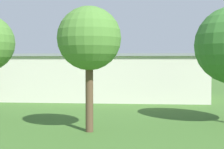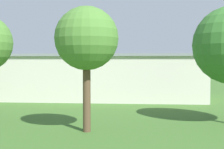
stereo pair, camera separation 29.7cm
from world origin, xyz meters
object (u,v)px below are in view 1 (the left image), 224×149
object	(u,v)px
person_near_hangar_door	(191,85)
car_black	(55,85)
car_grey	(26,84)
person_watching_takeoff	(61,83)
biplane	(113,71)
person_by_parked_cars	(124,83)
tree_behind_hangar_left	(89,39)
car_blue	(176,86)
hangar	(105,76)
person_walking_on_apron	(172,85)

from	to	relation	value
person_near_hangar_door	car_black	bearing A→B (deg)	2.43
car_grey	person_watching_takeoff	size ratio (longest dim) A/B	3.13
car_grey	person_near_hangar_door	bearing A→B (deg)	-179.51
biplane	person_by_parked_cars	xyz separation A→B (m)	(-3.89, 21.47, -1.91)
car_black	person_watching_takeoff	bearing A→B (deg)	-88.79
biplane	tree_behind_hangar_left	size ratio (longest dim) A/B	0.76
car_grey	person_watching_takeoff	distance (m)	7.61
car_black	person_near_hangar_door	size ratio (longest dim) A/B	2.56
biplane	car_grey	bearing A→B (deg)	59.07
biplane	person_by_parked_cars	size ratio (longest dim) A/B	4.16
car_blue	person_watching_takeoff	xyz separation A→B (m)	(23.39, -6.63, -0.10)
biplane	tree_behind_hangar_left	world-z (taller)	tree_behind_hangar_left
hangar	person_by_parked_cars	size ratio (longest dim) A/B	16.51
person_walking_on_apron	tree_behind_hangar_left	distance (m)	41.61
biplane	person_watching_takeoff	distance (m)	23.80
tree_behind_hangar_left	person_by_parked_cars	bearing A→B (deg)	-91.89
car_grey	person_watching_takeoff	bearing A→B (deg)	-142.91
person_walking_on_apron	person_by_parked_cars	xyz separation A→B (m)	(9.45, -3.66, 0.10)
biplane	tree_behind_hangar_left	xyz separation A→B (m)	(-2.45, 64.80, 4.28)
person_near_hangar_door	tree_behind_hangar_left	distance (m)	41.91
hangar	person_watching_takeoff	size ratio (longest dim) A/B	18.91
car_black	car_grey	distance (m)	6.24
hangar	car_blue	world-z (taller)	hangar
person_near_hangar_door	tree_behind_hangar_left	world-z (taller)	tree_behind_hangar_left
biplane	tree_behind_hangar_left	distance (m)	64.99
hangar	biplane	bearing A→B (deg)	-87.87
tree_behind_hangar_left	car_grey	bearing A→B (deg)	-64.76
car_black	car_grey	size ratio (longest dim) A/B	0.92
car_blue	person_by_parked_cars	size ratio (longest dim) A/B	2.63
person_watching_takeoff	person_by_parked_cars	xyz separation A→B (m)	(-13.54, -0.19, 0.12)
hangar	car_blue	xyz separation A→B (m)	(-12.19, -13.08, -2.36)
person_near_hangar_door	car_grey	bearing A→B (deg)	0.49
hangar	car_grey	bearing A→B (deg)	-41.23
hangar	car_black	bearing A→B (deg)	-52.20
car_grey	person_walking_on_apron	world-z (taller)	car_grey
biplane	person_watching_takeoff	bearing A→B (deg)	65.97
car_black	person_watching_takeoff	world-z (taller)	car_black
car_blue	car_black	size ratio (longest dim) A/B	1.04
car_blue	tree_behind_hangar_left	distance (m)	38.71
hangar	person_walking_on_apron	bearing A→B (deg)	-126.00
car_black	person_walking_on_apron	distance (m)	22.96
person_watching_takeoff	person_by_parked_cars	distance (m)	13.54
person_near_hangar_door	person_by_parked_cars	bearing A→B (deg)	-19.02
biplane	car_grey	world-z (taller)	biplane
hangar	tree_behind_hangar_left	xyz separation A→B (m)	(-0.92, 23.43, 3.85)
car_grey	tree_behind_hangar_left	distance (m)	43.08
car_black	person_walking_on_apron	size ratio (longest dim) A/B	2.82
car_blue	person_walking_on_apron	xyz separation A→B (m)	(0.40, -3.16, -0.08)
car_blue	person_by_parked_cars	bearing A→B (deg)	-34.72
person_watching_takeoff	tree_behind_hangar_left	size ratio (longest dim) A/B	0.16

